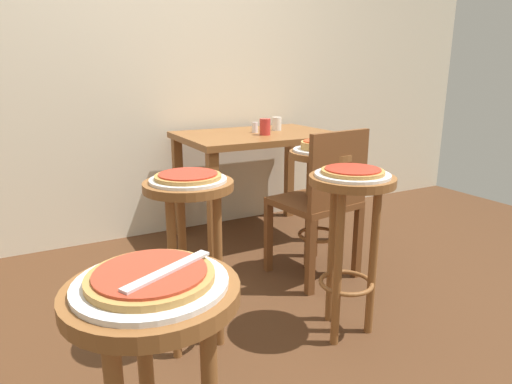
% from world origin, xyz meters
% --- Properties ---
extents(ground_plane, '(6.00, 6.00, 0.00)m').
position_xyz_m(ground_plane, '(0.00, 0.00, 0.00)').
color(ground_plane, '#4C2D19').
extents(back_wall, '(6.00, 0.10, 3.00)m').
position_xyz_m(back_wall, '(0.00, 1.65, 1.50)').
color(back_wall, beige).
rests_on(back_wall, ground_plane).
extents(stool_foreground, '(0.36, 0.36, 0.72)m').
position_xyz_m(stool_foreground, '(-0.56, -0.64, 0.52)').
color(stool_foreground, brown).
rests_on(stool_foreground, ground_plane).
extents(serving_plate_foreground, '(0.31, 0.31, 0.01)m').
position_xyz_m(serving_plate_foreground, '(-0.56, -0.64, 0.73)').
color(serving_plate_foreground, silver).
rests_on(serving_plate_foreground, stool_foreground).
extents(pizza_foreground, '(0.26, 0.26, 0.02)m').
position_xyz_m(pizza_foreground, '(-0.56, -0.64, 0.74)').
color(pizza_foreground, '#B78442').
rests_on(pizza_foreground, serving_plate_foreground).
extents(stool_middle, '(0.36, 0.36, 0.72)m').
position_xyz_m(stool_middle, '(0.43, -0.07, 0.52)').
color(stool_middle, brown).
rests_on(stool_middle, ground_plane).
extents(serving_plate_middle, '(0.31, 0.31, 0.01)m').
position_xyz_m(serving_plate_middle, '(0.43, -0.07, 0.73)').
color(serving_plate_middle, silver).
rests_on(serving_plate_middle, stool_middle).
extents(pizza_middle, '(0.26, 0.26, 0.02)m').
position_xyz_m(pizza_middle, '(0.43, -0.07, 0.74)').
color(pizza_middle, '#B78442').
rests_on(pizza_middle, serving_plate_middle).
extents(stool_leftside, '(0.36, 0.36, 0.72)m').
position_xyz_m(stool_leftside, '(-0.20, 0.17, 0.52)').
color(stool_leftside, brown).
rests_on(stool_leftside, ground_plane).
extents(serving_plate_leftside, '(0.30, 0.30, 0.01)m').
position_xyz_m(serving_plate_leftside, '(-0.20, 0.17, 0.73)').
color(serving_plate_leftside, silver).
rests_on(serving_plate_leftside, stool_leftside).
extents(pizza_leftside, '(0.26, 0.26, 0.02)m').
position_xyz_m(pizza_leftside, '(-0.20, 0.17, 0.74)').
color(pizza_leftside, '#B78442').
rests_on(pizza_leftside, serving_plate_leftside).
extents(stool_rear, '(0.36, 0.36, 0.72)m').
position_xyz_m(stool_rear, '(0.68, 0.48, 0.52)').
color(stool_rear, brown).
rests_on(stool_rear, ground_plane).
extents(serving_plate_rear, '(0.32, 0.32, 0.01)m').
position_xyz_m(serving_plate_rear, '(0.68, 0.48, 0.73)').
color(serving_plate_rear, silver).
rests_on(serving_plate_rear, stool_rear).
extents(pizza_rear, '(0.23, 0.23, 0.05)m').
position_xyz_m(pizza_rear, '(0.68, 0.48, 0.76)').
color(pizza_rear, tan).
rests_on(pizza_rear, serving_plate_rear).
extents(dining_table, '(1.02, 0.73, 0.74)m').
position_xyz_m(dining_table, '(0.65, 1.17, 0.63)').
color(dining_table, brown).
rests_on(dining_table, ground_plane).
extents(cup_near_edge, '(0.07, 0.07, 0.11)m').
position_xyz_m(cup_near_edge, '(0.65, 1.06, 0.80)').
color(cup_near_edge, red).
rests_on(cup_near_edge, dining_table).
extents(cup_far_edge, '(0.07, 0.07, 0.09)m').
position_xyz_m(cup_far_edge, '(0.84, 1.23, 0.79)').
color(cup_far_edge, silver).
rests_on(cup_far_edge, dining_table).
extents(condiment_shaker, '(0.04, 0.04, 0.07)m').
position_xyz_m(condiment_shaker, '(0.65, 1.20, 0.78)').
color(condiment_shaker, white).
rests_on(condiment_shaker, dining_table).
extents(wooden_chair, '(0.45, 0.45, 0.85)m').
position_xyz_m(wooden_chair, '(0.66, 0.43, 0.47)').
color(wooden_chair, brown).
rests_on(wooden_chair, ground_plane).
extents(pizza_server_knife, '(0.21, 0.12, 0.01)m').
position_xyz_m(pizza_server_knife, '(-0.53, -0.66, 0.76)').
color(pizza_server_knife, silver).
rests_on(pizza_server_knife, pizza_foreground).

